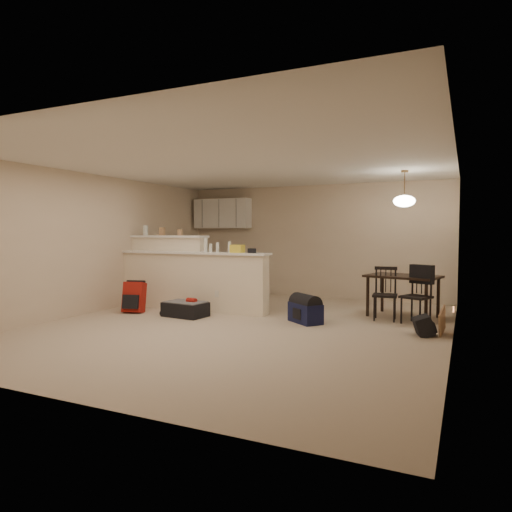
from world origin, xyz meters
The scene contains 23 objects.
room centered at (0.00, 0.00, 1.25)m, with size 7.00×7.02×2.50m.
breakfast_bar centered at (-1.76, 0.98, 0.61)m, with size 3.08×0.58×1.39m.
upper_cabinets centered at (-2.20, 3.32, 1.90)m, with size 1.40×0.34×0.70m, color white.
kitchen_counter centered at (-2.00, 3.19, 0.45)m, with size 1.80×0.60×0.90m, color white.
thermostat centered at (2.98, 1.55, 1.50)m, with size 0.02×0.12×0.12m, color beige.
jar centered at (-2.75, 1.12, 1.49)m, with size 0.10×0.10×0.20m, color silver.
cereal_box centered at (-2.35, 1.12, 1.47)m, with size 0.10×0.07×0.16m, color tan.
small_box centered at (-1.92, 1.12, 1.45)m, with size 0.08×0.06×0.12m, color tan.
bottle_a centered at (-1.21, 0.90, 1.22)m, with size 0.07×0.07×0.26m, color silver.
bottle_b centered at (-0.96, 0.90, 1.18)m, with size 0.06×0.06×0.18m, color silver.
bag_lump centered at (-0.56, 0.90, 1.16)m, with size 0.22×0.18×0.14m, color tan.
pouch centered at (-0.27, 0.90, 1.13)m, with size 0.12×0.10×0.08m, color tan.
extra_item_x centered at (-1.11, 0.90, 1.17)m, with size 0.06×0.06×0.16m, color silver.
extra_item_y centered at (-0.72, 0.90, 1.19)m, with size 0.06×0.06×0.20m, color silver.
dining_table centered at (2.17, 1.78, 0.63)m, with size 1.30×1.02×0.72m.
pendant_lamp centered at (2.17, 1.78, 1.99)m, with size 0.36×0.36×0.62m.
dining_chair_near centered at (1.94, 1.37, 0.44)m, with size 0.38×0.37×0.88m, color black, non-canonical shape.
dining_chair_far centered at (2.43, 1.26, 0.46)m, with size 0.40×0.38×0.91m, color black, non-canonical shape.
suitcase centered at (-1.24, 0.27, 0.12)m, with size 0.72×0.47×0.24m, color black.
red_backpack centered at (-2.31, 0.21, 0.27)m, with size 0.36×0.23×0.54m, color #A21A12.
navy_duffel centered at (0.81, 0.61, 0.16)m, with size 0.58×0.32×0.32m, color #12173B.
black_daypack centered at (2.62, 0.43, 0.14)m, with size 0.31×0.22×0.27m, color black.
cardboard_sheet centered at (2.85, 0.61, 0.18)m, with size 0.48×0.02×0.36m, color tan.
Camera 1 is at (3.14, -6.31, 1.45)m, focal length 32.00 mm.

